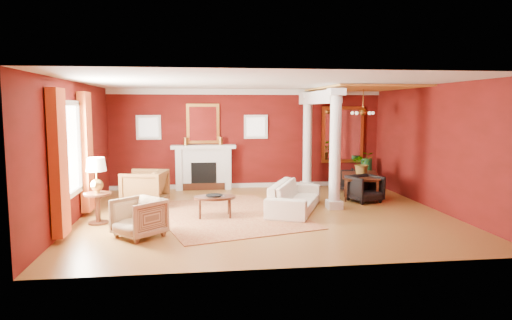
{
  "coord_description": "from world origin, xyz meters",
  "views": [
    {
      "loc": [
        -1.46,
        -9.89,
        2.35
      ],
      "look_at": [
        -0.12,
        0.55,
        1.15
      ],
      "focal_mm": 32.0,
      "sensor_mm": 36.0,
      "label": 1
    }
  ],
  "objects": [
    {
      "name": "chandelier",
      "position": [
        2.9,
        1.8,
        2.25
      ],
      "size": [
        0.6,
        0.62,
        0.75
      ],
      "color": "#A37B33",
      "rests_on": "room_shell"
    },
    {
      "name": "flank_window_right",
      "position": [
        0.25,
        3.46,
        1.8
      ],
      "size": [
        0.7,
        0.07,
        0.7
      ],
      "color": "silver",
      "rests_on": "room_shell"
    },
    {
      "name": "potted_plant",
      "position": [
        2.85,
        1.6,
        1.18
      ],
      "size": [
        0.6,
        0.65,
        0.48
      ],
      "primitive_type": "imported",
      "rotation": [
        0.0,
        0.0,
        -0.07
      ],
      "color": "#26591E",
      "rests_on": "dining_table"
    },
    {
      "name": "column_front",
      "position": [
        1.7,
        0.3,
        1.43
      ],
      "size": [
        0.36,
        0.36,
        2.8
      ],
      "color": "silver",
      "rests_on": "ground"
    },
    {
      "name": "room_shell",
      "position": [
        0.0,
        0.0,
        2.02
      ],
      "size": [
        8.04,
        7.04,
        2.92
      ],
      "color": "#5E0E0D",
      "rests_on": "ground"
    },
    {
      "name": "dining_chair_near",
      "position": [
        2.69,
        0.97,
        0.37
      ],
      "size": [
        0.89,
        0.86,
        0.74
      ],
      "primitive_type": "imported",
      "rotation": [
        0.0,
        0.0,
        0.31
      ],
      "color": "black",
      "rests_on": "ground"
    },
    {
      "name": "armchair_leopard",
      "position": [
        -2.73,
        1.13,
        0.49
      ],
      "size": [
        1.06,
        1.1,
        0.97
      ],
      "primitive_type": "imported",
      "rotation": [
        0.0,
        0.0,
        -1.78
      ],
      "color": "black",
      "rests_on": "ground"
    },
    {
      "name": "dining_mirror",
      "position": [
        2.9,
        3.45,
        1.55
      ],
      "size": [
        1.3,
        0.07,
        1.7
      ],
      "color": "gold",
      "rests_on": "room_shell"
    },
    {
      "name": "amber_ceiling",
      "position": [
        2.85,
        1.75,
        2.87
      ],
      "size": [
        2.3,
        3.4,
        0.04
      ],
      "primitive_type": "cube",
      "color": "gold",
      "rests_on": "room_shell"
    },
    {
      "name": "left_window",
      "position": [
        -3.89,
        -0.6,
        1.42
      ],
      "size": [
        0.21,
        2.55,
        2.6
      ],
      "color": "white",
      "rests_on": "room_shell"
    },
    {
      "name": "base_trim",
      "position": [
        0.0,
        3.46,
        0.06
      ],
      "size": [
        8.0,
        0.08,
        0.12
      ],
      "primitive_type": "cube",
      "color": "silver",
      "rests_on": "ground"
    },
    {
      "name": "side_table",
      "position": [
        -3.5,
        -0.44,
        0.9
      ],
      "size": [
        0.54,
        0.54,
        1.36
      ],
      "rotation": [
        0.0,
        0.0,
        -0.3
      ],
      "color": "black",
      "rests_on": "ground"
    },
    {
      "name": "sofa",
      "position": [
        0.73,
        0.19,
        0.44
      ],
      "size": [
        1.49,
        2.32,
        0.88
      ],
      "primitive_type": "imported",
      "rotation": [
        0.0,
        0.0,
        1.17
      ],
      "color": "beige",
      "rests_on": "ground"
    },
    {
      "name": "green_urn",
      "position": [
        3.5,
        3.0,
        0.35
      ],
      "size": [
        0.37,
        0.37,
        0.88
      ],
      "color": "#133E1C",
      "rests_on": "ground"
    },
    {
      "name": "overmantel_mirror",
      "position": [
        -1.3,
        3.45,
        1.9
      ],
      "size": [
        0.95,
        0.07,
        1.15
      ],
      "color": "gold",
      "rests_on": "fireplace"
    },
    {
      "name": "coffee_book",
      "position": [
        -1.12,
        -0.24,
        0.59
      ],
      "size": [
        0.17,
        0.1,
        0.25
      ],
      "primitive_type": "imported",
      "rotation": [
        0.0,
        0.0,
        0.45
      ],
      "color": "black",
      "rests_on": "coffee_table"
    },
    {
      "name": "dining_chair_far",
      "position": [
        2.66,
        2.64,
        0.34
      ],
      "size": [
        0.77,
        0.73,
        0.69
      ],
      "primitive_type": "imported",
      "rotation": [
        0.0,
        0.0,
        2.96
      ],
      "color": "black",
      "rests_on": "ground"
    },
    {
      "name": "crown_trim",
      "position": [
        0.0,
        3.46,
        2.82
      ],
      "size": [
        8.0,
        0.08,
        0.16
      ],
      "primitive_type": "cube",
      "color": "silver",
      "rests_on": "room_shell"
    },
    {
      "name": "coffee_table",
      "position": [
        -1.12,
        -0.19,
        0.42
      ],
      "size": [
        0.91,
        0.91,
        0.46
      ],
      "rotation": [
        0.0,
        0.0,
        0.24
      ],
      "color": "black",
      "rests_on": "ground"
    },
    {
      "name": "rug",
      "position": [
        -0.86,
        -0.02,
        0.01
      ],
      "size": [
        3.81,
        4.47,
        0.02
      ],
      "primitive_type": "cube",
      "rotation": [
        0.0,
        0.0,
        0.28
      ],
      "color": "maroon",
      "rests_on": "ground"
    },
    {
      "name": "flank_window_left",
      "position": [
        -2.85,
        3.46,
        1.8
      ],
      "size": [
        0.7,
        0.07,
        0.7
      ],
      "color": "silver",
      "rests_on": "room_shell"
    },
    {
      "name": "column_back",
      "position": [
        1.7,
        3.0,
        1.43
      ],
      "size": [
        0.36,
        0.36,
        2.8
      ],
      "color": "silver",
      "rests_on": "ground"
    },
    {
      "name": "fireplace",
      "position": [
        -1.3,
        3.32,
        0.65
      ],
      "size": [
        1.85,
        0.42,
        1.29
      ],
      "color": "silver",
      "rests_on": "ground"
    },
    {
      "name": "header_beam",
      "position": [
        1.7,
        1.9,
        2.62
      ],
      "size": [
        0.3,
        3.2,
        0.32
      ],
      "primitive_type": "cube",
      "color": "silver",
      "rests_on": "column_front"
    },
    {
      "name": "ground",
      "position": [
        0.0,
        0.0,
        0.0
      ],
      "size": [
        8.0,
        8.0,
        0.0
      ],
      "primitive_type": "plane",
      "color": "brown",
      "rests_on": "ground"
    },
    {
      "name": "armchair_stripe",
      "position": [
        -2.55,
        -1.54,
        0.39
      ],
      "size": [
        1.05,
        1.05,
        0.79
      ],
      "primitive_type": "imported",
      "rotation": [
        0.0,
        0.0,
        -0.81
      ],
      "color": "#C7B184",
      "rests_on": "ground"
    },
    {
      "name": "dining_table",
      "position": [
        2.85,
        1.64,
        0.47
      ],
      "size": [
        1.07,
        1.79,
        0.94
      ],
      "primitive_type": "imported",
      "rotation": [
        0.0,
        0.0,
        1.27
      ],
      "color": "black",
      "rests_on": "ground"
    }
  ]
}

